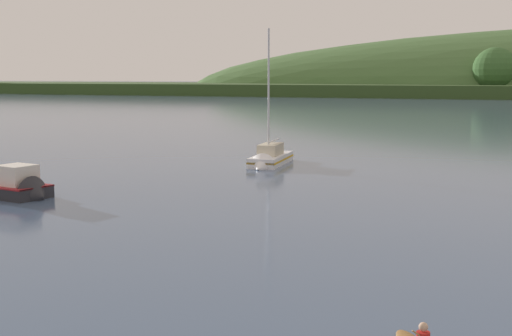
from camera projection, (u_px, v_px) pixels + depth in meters
sailboat_midwater_white at (269, 162)px, 52.22m from camera, size 2.36×7.05×10.78m
fishing_boat_moored at (10, 189)px, 38.76m from camera, size 6.53×3.66×3.76m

